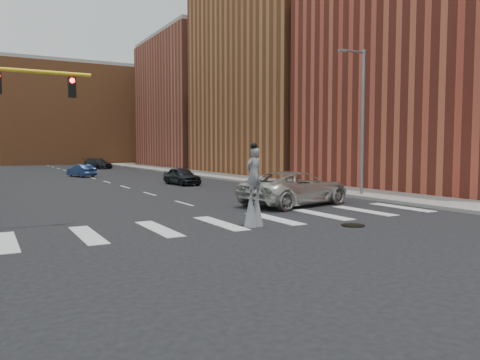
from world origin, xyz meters
TOP-DOWN VIEW (x-y plane):
  - ground_plane at (0.00, 0.00)m, footprint 160.00×160.00m
  - sidewalk_right at (12.50, 25.00)m, footprint 5.00×90.00m
  - manhole at (3.00, -2.00)m, footprint 0.90×0.90m
  - building_near at (22.00, 8.00)m, footprint 16.00×20.00m
  - building_mid at (22.00, 30.00)m, footprint 16.00×22.00m
  - building_far at (22.00, 54.00)m, footprint 16.00×22.00m
  - building_backdrop at (6.00, 78.00)m, footprint 26.00×14.00m
  - streetlight at (10.90, 6.00)m, footprint 2.05×0.20m
  - stilt_performer at (-0.45, -0.24)m, footprint 0.83×0.62m
  - suv_crossing at (4.93, 4.50)m, footprint 6.96×4.40m
  - car_near at (4.67, 19.98)m, footprint 2.09×4.34m
  - car_mid at (-0.62, 34.56)m, footprint 2.53×4.15m
  - car_far at (4.92, 52.76)m, footprint 3.79×5.47m

SIDE VIEW (x-z plane):
  - ground_plane at x=0.00m, z-range 0.00..0.00m
  - manhole at x=3.00m, z-range 0.00..0.04m
  - sidewalk_right at x=12.50m, z-range 0.00..0.18m
  - car_mid at x=-0.62m, z-range 0.00..1.29m
  - car_near at x=4.67m, z-range 0.00..1.43m
  - car_far at x=4.92m, z-range 0.00..1.47m
  - suv_crossing at x=4.93m, z-range 0.00..1.79m
  - stilt_performer at x=-0.45m, z-range -0.26..2.97m
  - streetlight at x=10.90m, z-range 0.40..9.40m
  - building_backdrop at x=6.00m, z-range 0.00..18.00m
  - building_far at x=22.00m, z-range 0.00..20.00m
  - building_near at x=22.00m, z-range 0.00..22.00m
  - building_mid at x=22.00m, z-range 0.00..24.00m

